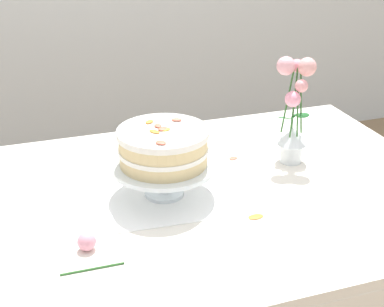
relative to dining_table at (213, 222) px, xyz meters
The scene contains 9 objects.
dining_table is the anchor object (origin of this frame).
linen_napkin 0.17m from the dining_table, 164.33° to the left, with size 0.32×0.32×0.00m, color white.
cake_stand 0.22m from the dining_table, 164.33° to the left, with size 0.29×0.29×0.10m.
layer_cake 0.28m from the dining_table, 164.33° to the left, with size 0.25×0.25×0.11m.
flower_vase 0.41m from the dining_table, 21.30° to the left, with size 0.11×0.10×0.33m.
fallen_rose 0.42m from the dining_table, 157.31° to the right, with size 0.14×0.11×0.04m.
loose_petal_0 0.19m from the dining_table, 67.87° to the right, with size 0.04×0.02×0.00m, color orange.
loose_petal_1 0.32m from the dining_table, 74.11° to the left, with size 0.03×0.02×0.00m, color yellow.
loose_petal_2 0.26m from the dining_table, 53.92° to the left, with size 0.03×0.02×0.00m, color #E56B51.
Camera 1 is at (-0.49, -1.29, 1.51)m, focal length 51.59 mm.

